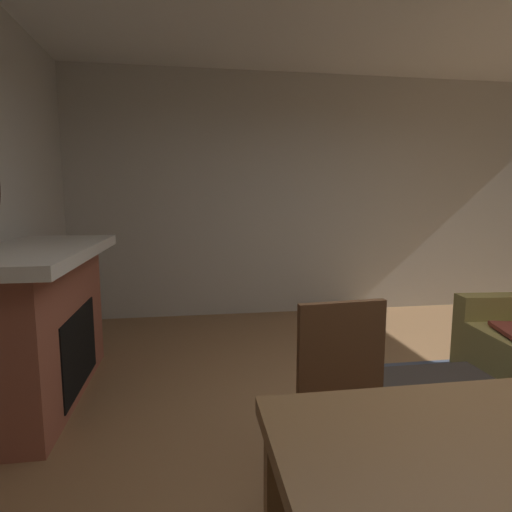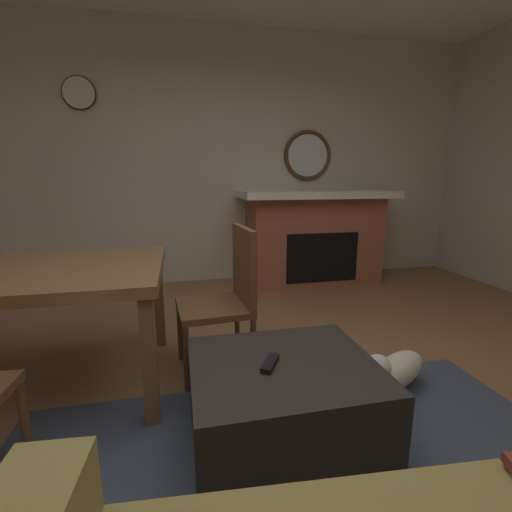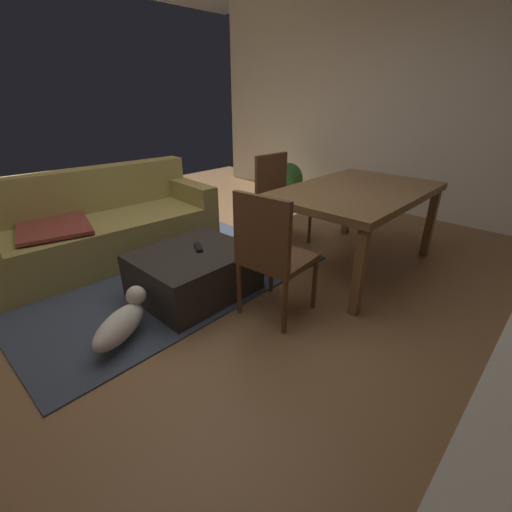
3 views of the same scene
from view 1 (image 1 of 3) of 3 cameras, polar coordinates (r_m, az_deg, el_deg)
name	(u,v)px [view 1 (image 1 of 3)]	position (r m, az deg, el deg)	size (l,w,h in m)	color
floor	(459,474)	(2.66, 25.95, -25.15)	(7.80, 7.80, 0.00)	olive
wall_left	(301,196)	(5.23, 6.18, 8.11)	(0.12, 6.03, 2.88)	beige
fireplace	(35,323)	(3.32, -27.96, -8.12)	(1.77, 0.76, 1.09)	#9E5642
ottoman_coffee_table	(454,430)	(2.65, 25.39, -20.61)	(0.87, 0.74, 0.37)	#2D2826
tv_remote	(467,401)	(2.51, 26.82, -17.24)	(0.05, 0.16, 0.02)	black
dining_chair_west	(351,393)	(2.07, 12.78, -17.80)	(0.48, 0.48, 0.93)	brown
small_dog	(370,380)	(3.14, 15.35, -16.04)	(0.51, 0.39, 0.26)	silver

